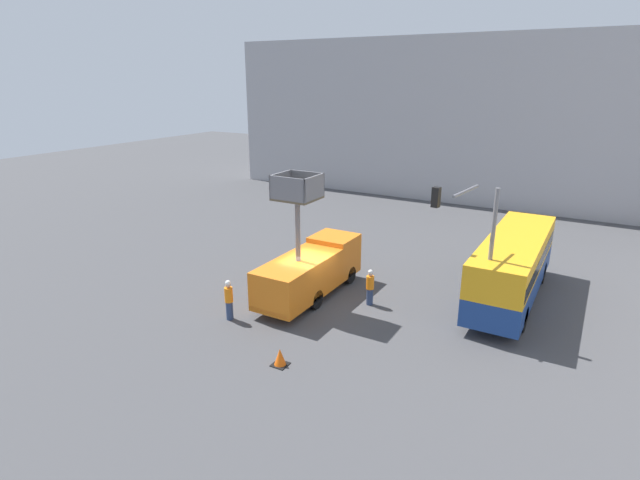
# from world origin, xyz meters

# --- Properties ---
(ground_plane) EXTENTS (120.00, 120.00, 0.00)m
(ground_plane) POSITION_xyz_m (0.00, 0.00, 0.00)
(ground_plane) COLOR #424244
(building_backdrop_far) EXTENTS (44.00, 10.00, 13.98)m
(building_backdrop_far) POSITION_xyz_m (0.00, 28.53, 6.99)
(building_backdrop_far) COLOR #9E9EA3
(building_backdrop_far) RESTS_ON ground_plane
(utility_truck) EXTENTS (2.22, 7.18, 6.42)m
(utility_truck) POSITION_xyz_m (-0.48, 0.66, 1.49)
(utility_truck) COLOR orange
(utility_truck) RESTS_ON ground_plane
(city_bus) EXTENTS (2.51, 10.03, 3.26)m
(city_bus) POSITION_xyz_m (8.34, 5.21, 1.93)
(city_bus) COLOR navy
(city_bus) RESTS_ON ground_plane
(traffic_light_pole) EXTENTS (2.88, 2.63, 6.34)m
(traffic_light_pole) POSITION_xyz_m (7.01, 1.54, 4.22)
(traffic_light_pole) COLOR slate
(traffic_light_pole) RESTS_ON ground_plane
(road_worker_near_truck) EXTENTS (0.38, 0.38, 1.92)m
(road_worker_near_truck) POSITION_xyz_m (-2.34, -3.45, 0.97)
(road_worker_near_truck) COLOR navy
(road_worker_near_truck) RESTS_ON ground_plane
(road_worker_directing) EXTENTS (0.38, 0.38, 1.82)m
(road_worker_directing) POSITION_xyz_m (2.55, 1.20, 0.91)
(road_worker_directing) COLOR navy
(road_worker_directing) RESTS_ON ground_plane
(traffic_cone_near_truck) EXTENTS (0.61, 0.61, 0.69)m
(traffic_cone_near_truck) POSITION_xyz_m (1.83, -5.47, 0.33)
(traffic_cone_near_truck) COLOR black
(traffic_cone_near_truck) RESTS_ON ground_plane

